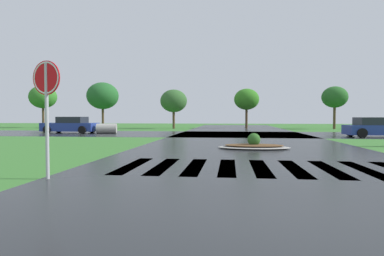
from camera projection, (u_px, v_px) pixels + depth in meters
ground_plane at (296, 232)px, 4.08m from camera, size 120.00×120.00×0.10m
asphalt_roadway at (249, 149)px, 14.00m from camera, size 10.16×80.00×0.01m
asphalt_cross_road at (241, 134)px, 25.61m from camera, size 90.00×9.14×0.01m
crosswalk_stripes at (260, 168)px, 8.86m from camera, size 7.65×3.16×0.01m
stop_sign at (46, 91)px, 7.21m from camera, size 0.74×0.22×2.65m
median_island at (254, 145)px, 14.14m from camera, size 3.12×1.64×0.68m
car_dark_suv at (376, 128)px, 22.07m from camera, size 4.16×2.21×1.35m
car_white_sedan at (71, 125)px, 27.42m from camera, size 4.59×2.11×1.38m
drainage_pipe_stack at (107, 129)px, 26.88m from camera, size 1.75×1.15×0.82m
background_treeline at (213, 97)px, 38.29m from camera, size 47.26×5.36×5.58m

